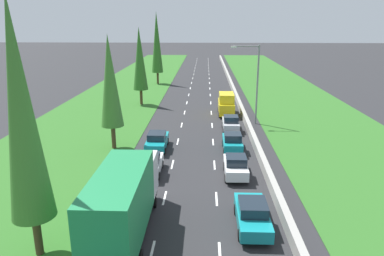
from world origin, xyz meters
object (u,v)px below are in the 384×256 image
object	(u,v)px
teal_hatchback_right_lane	(232,142)
white_hatchback_left_lane	(150,164)
poplar_tree_third	(140,59)
poplar_tree_second	(110,82)
white_hatchback_right_lane	(236,166)
poplar_tree_fourth	(157,43)
silver_hatchback_right_lane	(231,123)
poplar_tree_nearest	(21,113)
yellow_van_right_lane	(226,104)
teal_sedan_right_lane	(252,214)
green_box_truck_left_lane	(124,202)
street_light_mast	(255,79)
teal_sedan_left_lane	(157,141)

from	to	relation	value
teal_hatchback_right_lane	white_hatchback_left_lane	world-z (taller)	same
poplar_tree_third	poplar_tree_second	bearing A→B (deg)	-88.10
white_hatchback_right_lane	poplar_tree_second	xyz separation A→B (m)	(-10.88, 6.04, 5.45)
white_hatchback_left_lane	poplar_tree_fourth	bearing A→B (deg)	96.46
silver_hatchback_right_lane	poplar_tree_fourth	distance (m)	33.74
poplar_tree_third	poplar_tree_nearest	bearing A→B (deg)	-88.77
white_hatchback_left_lane	yellow_van_right_lane	bearing A→B (deg)	70.00
teal_sedan_right_lane	green_box_truck_left_lane	distance (m)	7.31
yellow_van_right_lane	poplar_tree_second	xyz separation A→B (m)	(-11.19, -13.14, 4.89)
poplar_tree_second	street_light_mast	distance (m)	16.76
yellow_van_right_lane	teal_sedan_left_lane	size ratio (longest dim) A/B	1.09
white_hatchback_right_lane	poplar_tree_fourth	size ratio (longest dim) A/B	0.29
green_box_truck_left_lane	teal_hatchback_right_lane	bearing A→B (deg)	64.58
poplar_tree_third	poplar_tree_fourth	distance (m)	18.27
white_hatchback_left_lane	teal_sedan_right_lane	bearing A→B (deg)	-46.53
green_box_truck_left_lane	yellow_van_right_lane	size ratio (longest dim) A/B	1.92
white_hatchback_right_lane	silver_hatchback_right_lane	bearing A→B (deg)	88.05
poplar_tree_second	green_box_truck_left_lane	bearing A→B (deg)	-73.87
yellow_van_right_lane	teal_sedan_left_lane	bearing A→B (deg)	-118.22
silver_hatchback_right_lane	poplar_tree_fourth	size ratio (longest dim) A/B	0.29
poplar_tree_fourth	teal_sedan_left_lane	bearing A→B (deg)	-82.84
teal_hatchback_right_lane	teal_sedan_left_lane	world-z (taller)	teal_hatchback_right_lane
teal_sedan_left_lane	white_hatchback_right_lane	bearing A→B (deg)	-41.12
teal_hatchback_right_lane	green_box_truck_left_lane	bearing A→B (deg)	-115.42
white_hatchback_right_lane	poplar_tree_nearest	size ratio (longest dim) A/B	0.30
teal_sedan_right_lane	green_box_truck_left_lane	size ratio (longest dim) A/B	0.48
teal_sedan_left_lane	teal_sedan_right_lane	bearing A→B (deg)	-61.31
street_light_mast	green_box_truck_left_lane	bearing A→B (deg)	-112.51
poplar_tree_second	street_light_mast	xyz separation A→B (m)	(14.05, 9.08, -1.06)
teal_sedan_right_lane	green_box_truck_left_lane	bearing A→B (deg)	-168.95
poplar_tree_second	poplar_tree_third	bearing A→B (deg)	91.90
yellow_van_right_lane	poplar_tree_third	size ratio (longest dim) A/B	0.45
white_hatchback_right_lane	white_hatchback_left_lane	size ratio (longest dim) A/B	1.00
yellow_van_right_lane	poplar_tree_second	distance (m)	17.94
poplar_tree_nearest	street_light_mast	xyz separation A→B (m)	(13.92, 25.29, -2.22)
poplar_tree_third	teal_hatchback_right_lane	bearing A→B (deg)	-58.48
yellow_van_right_lane	white_hatchback_left_lane	bearing A→B (deg)	-110.00
yellow_van_right_lane	poplar_tree_third	distance (m)	14.00
street_light_mast	white_hatchback_right_lane	bearing A→B (deg)	-101.82
white_hatchback_right_lane	green_box_truck_left_lane	bearing A→B (deg)	-127.81
teal_hatchback_right_lane	silver_hatchback_right_lane	distance (m)	6.41
teal_sedan_right_lane	silver_hatchback_right_lane	size ratio (longest dim) A/B	1.15
teal_hatchback_right_lane	street_light_mast	world-z (taller)	street_light_mast
white_hatchback_left_lane	poplar_tree_third	world-z (taller)	poplar_tree_third
white_hatchback_right_lane	teal_sedan_left_lane	bearing A→B (deg)	138.88
street_light_mast	teal_hatchback_right_lane	bearing A→B (deg)	-107.82
street_light_mast	poplar_tree_fourth	bearing A→B (deg)	117.69
teal_hatchback_right_lane	poplar_tree_fourth	xyz separation A→B (m)	(-11.61, 37.24, 6.87)
white_hatchback_left_lane	poplar_tree_nearest	size ratio (longest dim) A/B	0.30
teal_sedan_left_lane	poplar_tree_nearest	xyz separation A→B (m)	(-3.95, -16.11, 6.64)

